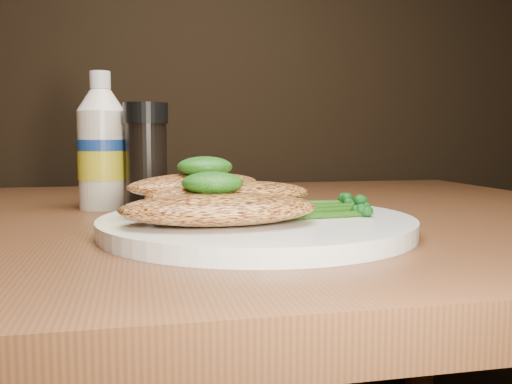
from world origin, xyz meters
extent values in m
cylinder|color=white|center=(0.09, 0.90, 0.76)|extent=(0.30, 0.30, 0.02)
ellipsoid|color=#D99345|center=(0.05, 0.86, 0.78)|extent=(0.18, 0.09, 0.03)
ellipsoid|color=#D99345|center=(0.07, 0.91, 0.79)|extent=(0.17, 0.11, 0.03)
ellipsoid|color=#D99345|center=(0.04, 0.94, 0.79)|extent=(0.17, 0.13, 0.02)
ellipsoid|color=black|center=(0.04, 0.87, 0.80)|extent=(0.07, 0.07, 0.02)
ellipsoid|color=black|center=(0.04, 0.93, 0.81)|extent=(0.06, 0.05, 0.02)
camera|label=1|loc=(-0.02, 0.38, 0.84)|focal=39.40mm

